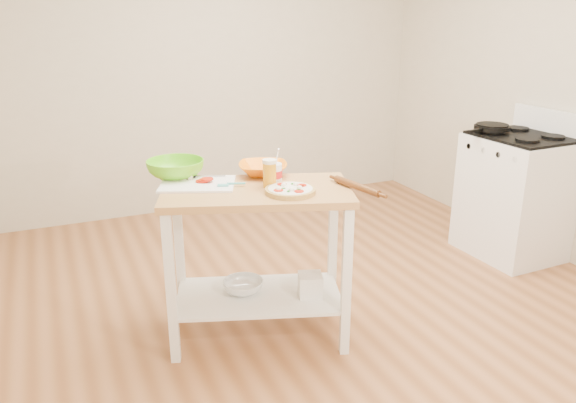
# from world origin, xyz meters

# --- Properties ---
(room_shell) EXTENTS (4.04, 4.54, 2.74)m
(room_shell) POSITION_xyz_m (0.00, 0.00, 1.35)
(room_shell) COLOR #A0653B
(room_shell) RESTS_ON ground
(prep_island) EXTENTS (1.14, 0.85, 0.90)m
(prep_island) POSITION_xyz_m (-0.51, -0.11, 0.64)
(prep_island) COLOR tan
(prep_island) RESTS_ON ground
(gas_stove) EXTENTS (0.60, 0.70, 1.11)m
(gas_stove) POSITION_xyz_m (1.70, 0.20, 0.47)
(gas_stove) COLOR white
(gas_stove) RESTS_ON ground
(skillet) EXTENTS (0.41, 0.26, 0.03)m
(skillet) POSITION_xyz_m (1.57, 0.38, 0.98)
(skillet) COLOR black
(skillet) RESTS_ON gas_stove
(pizza) EXTENTS (0.27, 0.27, 0.04)m
(pizza) POSITION_xyz_m (-0.37, -0.26, 0.92)
(pizza) COLOR tan
(pizza) RESTS_ON prep_island
(cutting_board) EXTENTS (0.48, 0.43, 0.04)m
(cutting_board) POSITION_xyz_m (-0.78, 0.08, 0.91)
(cutting_board) COLOR white
(cutting_board) RESTS_ON prep_island
(spatula) EXTENTS (0.16, 0.05, 0.01)m
(spatula) POSITION_xyz_m (-0.63, -0.03, 0.92)
(spatula) COLOR #47AEAB
(spatula) RESTS_ON cutting_board
(knife) EXTENTS (0.26, 0.11, 0.01)m
(knife) POSITION_xyz_m (-0.77, 0.20, 0.92)
(knife) COLOR silver
(knife) RESTS_ON cutting_board
(orange_bowl) EXTENTS (0.36, 0.36, 0.07)m
(orange_bowl) POSITION_xyz_m (-0.38, 0.13, 0.93)
(orange_bowl) COLOR orange
(orange_bowl) RESTS_ON prep_island
(green_bowl) EXTENTS (0.38, 0.38, 0.10)m
(green_bowl) POSITION_xyz_m (-0.86, 0.27, 0.95)
(green_bowl) COLOR #60C616
(green_bowl) RESTS_ON prep_island
(beer_pint) EXTENTS (0.08, 0.08, 0.15)m
(beer_pint) POSITION_xyz_m (-0.43, -0.11, 0.98)
(beer_pint) COLOR orange
(beer_pint) RESTS_ON prep_island
(yogurt_tub) EXTENTS (0.09, 0.09, 0.20)m
(yogurt_tub) POSITION_xyz_m (-0.39, -0.06, 0.96)
(yogurt_tub) COLOR white
(yogurt_tub) RESTS_ON prep_island
(rolling_pin) EXTENTS (0.10, 0.34, 0.04)m
(rolling_pin) POSITION_xyz_m (-0.03, -0.35, 0.92)
(rolling_pin) COLOR brown
(rolling_pin) RESTS_ON prep_island
(shelf_glass_bowl) EXTENTS (0.24, 0.24, 0.07)m
(shelf_glass_bowl) POSITION_xyz_m (-0.58, -0.05, 0.30)
(shelf_glass_bowl) COLOR silver
(shelf_glass_bowl) RESTS_ON prep_island
(shelf_bin) EXTENTS (0.17, 0.17, 0.13)m
(shelf_bin) POSITION_xyz_m (-0.24, -0.24, 0.33)
(shelf_bin) COLOR white
(shelf_bin) RESTS_ON prep_island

